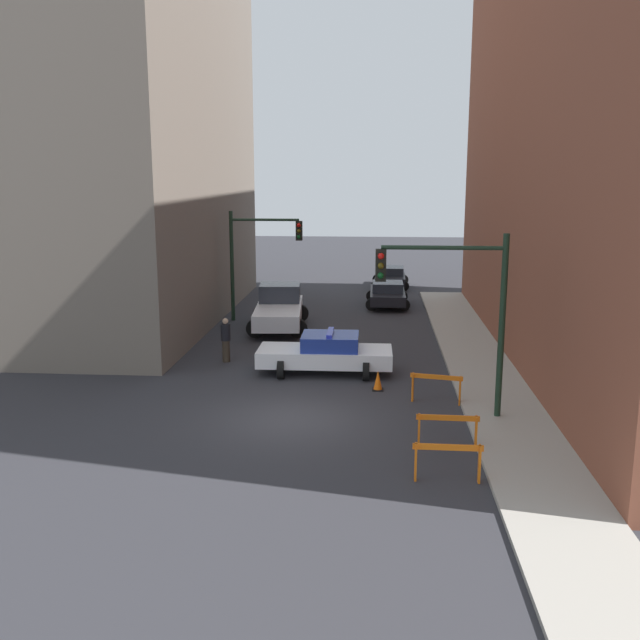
# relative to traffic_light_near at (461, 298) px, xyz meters

# --- Properties ---
(ground_plane) EXTENTS (120.00, 120.00, 0.00)m
(ground_plane) POSITION_rel_traffic_light_near_xyz_m (-4.73, -0.36, -3.53)
(ground_plane) COLOR #2D2D33
(sidewalk_right) EXTENTS (2.40, 44.00, 0.12)m
(sidewalk_right) POSITION_rel_traffic_light_near_xyz_m (1.47, -0.36, -3.47)
(sidewalk_right) COLOR #9E998E
(sidewalk_right) RESTS_ON ground_plane
(building_corner_left) EXTENTS (14.00, 20.00, 22.14)m
(building_corner_left) POSITION_rel_traffic_light_near_xyz_m (-16.73, 13.64, 7.54)
(building_corner_left) COLOR #6B6056
(building_corner_left) RESTS_ON ground_plane
(traffic_light_near) EXTENTS (3.64, 0.35, 5.20)m
(traffic_light_near) POSITION_rel_traffic_light_near_xyz_m (0.00, 0.00, 0.00)
(traffic_light_near) COLOR black
(traffic_light_near) RESTS_ON sidewalk_right
(traffic_light_far) EXTENTS (3.44, 0.35, 5.20)m
(traffic_light_far) POSITION_rel_traffic_light_near_xyz_m (-8.03, 13.31, -0.13)
(traffic_light_far) COLOR black
(traffic_light_far) RESTS_ON ground_plane
(police_car) EXTENTS (4.71, 2.38, 1.52)m
(police_car) POSITION_rel_traffic_light_near_xyz_m (-4.05, 4.49, -2.81)
(police_car) COLOR white
(police_car) RESTS_ON ground_plane
(white_truck) EXTENTS (2.91, 5.54, 1.90)m
(white_truck) POSITION_rel_traffic_light_near_xyz_m (-6.70, 11.79, -2.62)
(white_truck) COLOR silver
(white_truck) RESTS_ON ground_plane
(parked_car_near) EXTENTS (2.29, 4.31, 1.31)m
(parked_car_near) POSITION_rel_traffic_light_near_xyz_m (-1.70, 17.60, -2.86)
(parked_car_near) COLOR black
(parked_car_near) RESTS_ON ground_plane
(parked_car_mid) EXTENTS (2.36, 4.35, 1.31)m
(parked_car_mid) POSITION_rel_traffic_light_near_xyz_m (-1.42, 23.87, -2.86)
(parked_car_mid) COLOR black
(parked_car_mid) RESTS_ON ground_plane
(pedestrian_crossing) EXTENTS (0.39, 0.39, 1.66)m
(pedestrian_crossing) POSITION_rel_traffic_light_near_xyz_m (-7.89, 5.73, -2.67)
(pedestrian_crossing) COLOR #382D23
(pedestrian_crossing) RESTS_ON ground_plane
(barrier_front) EXTENTS (1.60, 0.18, 0.90)m
(barrier_front) POSITION_rel_traffic_light_near_xyz_m (-0.67, -4.33, -2.91)
(barrier_front) COLOR orange
(barrier_front) RESTS_ON ground_plane
(barrier_mid) EXTENTS (1.60, 0.20, 0.90)m
(barrier_mid) POSITION_rel_traffic_light_near_xyz_m (-0.48, -2.33, -2.91)
(barrier_mid) COLOR orange
(barrier_mid) RESTS_ON ground_plane
(barrier_back) EXTENTS (1.58, 0.45, 0.90)m
(barrier_back) POSITION_rel_traffic_light_near_xyz_m (-0.46, 1.38, -2.91)
(barrier_back) COLOR orange
(barrier_back) RESTS_ON ground_plane
(traffic_cone) EXTENTS (0.36, 0.36, 0.66)m
(traffic_cone) POSITION_rel_traffic_light_near_xyz_m (-2.23, 2.58, -3.21)
(traffic_cone) COLOR black
(traffic_cone) RESTS_ON ground_plane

